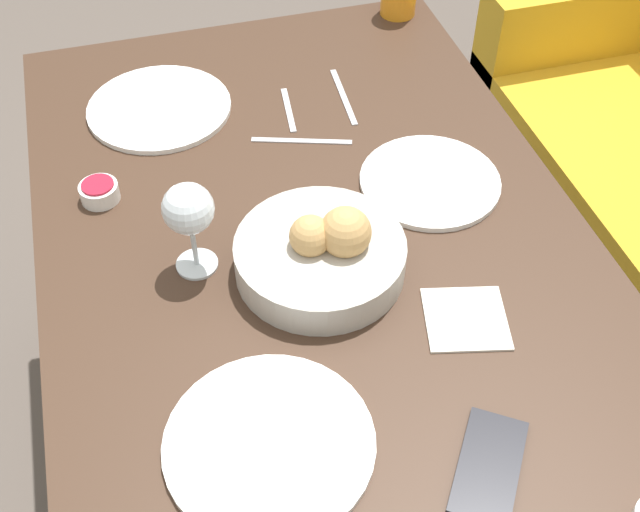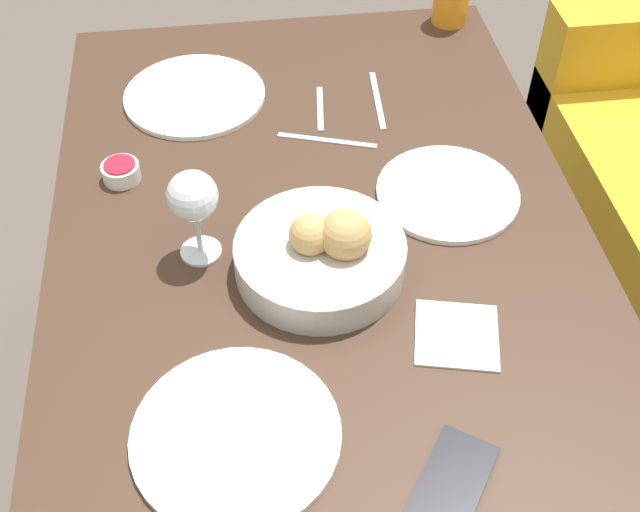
{
  "view_description": "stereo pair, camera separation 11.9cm",
  "coord_description": "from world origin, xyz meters",
  "px_view_note": "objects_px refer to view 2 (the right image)",
  "views": [
    {
      "loc": [
        0.86,
        -0.24,
        1.65
      ],
      "look_at": [
        0.07,
        -0.01,
        0.78
      ],
      "focal_mm": 45.0,
      "sensor_mm": 36.0,
      "label": 1
    },
    {
      "loc": [
        0.88,
        -0.12,
        1.65
      ],
      "look_at": [
        0.07,
        -0.01,
        0.78
      ],
      "focal_mm": 45.0,
      "sensor_mm": 36.0,
      "label": 2
    }
  ],
  "objects_px": {
    "plate_near_right": "(236,435)",
    "plate_near_left": "(195,95)",
    "fork_silver": "(327,140)",
    "cell_phone": "(450,486)",
    "jam_bowl_berry": "(121,171)",
    "wine_glass": "(193,199)",
    "napkin": "(457,335)",
    "spoon_coffee": "(320,108)",
    "bread_basket": "(323,253)",
    "plate_far_center": "(448,193)",
    "knife_silver": "(377,100)"
  },
  "relations": [
    {
      "from": "plate_near_right",
      "to": "plate_near_left",
      "type": "bearing_deg",
      "value": -177.46
    },
    {
      "from": "fork_silver",
      "to": "cell_phone",
      "type": "distance_m",
      "value": 0.68
    },
    {
      "from": "jam_bowl_berry",
      "to": "plate_near_right",
      "type": "bearing_deg",
      "value": 17.08
    },
    {
      "from": "wine_glass",
      "to": "napkin",
      "type": "relative_size",
      "value": 1.11
    },
    {
      "from": "plate_near_left",
      "to": "spoon_coffee",
      "type": "bearing_deg",
      "value": 73.75
    },
    {
      "from": "cell_phone",
      "to": "napkin",
      "type": "bearing_deg",
      "value": 163.81
    },
    {
      "from": "fork_silver",
      "to": "cell_phone",
      "type": "xyz_separation_m",
      "value": [
        0.68,
        0.05,
        0.0
      ]
    },
    {
      "from": "spoon_coffee",
      "to": "cell_phone",
      "type": "xyz_separation_m",
      "value": [
        0.78,
        0.05,
        0.0
      ]
    },
    {
      "from": "napkin",
      "to": "plate_near_right",
      "type": "bearing_deg",
      "value": -69.26
    },
    {
      "from": "plate_near_right",
      "to": "cell_phone",
      "type": "relative_size",
      "value": 1.62
    },
    {
      "from": "bread_basket",
      "to": "plate_far_center",
      "type": "bearing_deg",
      "value": 121.44
    },
    {
      "from": "knife_silver",
      "to": "spoon_coffee",
      "type": "distance_m",
      "value": 0.11
    },
    {
      "from": "cell_phone",
      "to": "bread_basket",
      "type": "bearing_deg",
      "value": -164.53
    },
    {
      "from": "fork_silver",
      "to": "knife_silver",
      "type": "height_order",
      "value": "same"
    },
    {
      "from": "plate_far_center",
      "to": "bread_basket",
      "type": "bearing_deg",
      "value": -58.56
    },
    {
      "from": "knife_silver",
      "to": "napkin",
      "type": "distance_m",
      "value": 0.56
    },
    {
      "from": "plate_near_right",
      "to": "cell_phone",
      "type": "xyz_separation_m",
      "value": [
        0.1,
        0.25,
        -0.0
      ]
    },
    {
      "from": "jam_bowl_berry",
      "to": "spoon_coffee",
      "type": "relative_size",
      "value": 0.47
    },
    {
      "from": "fork_silver",
      "to": "napkin",
      "type": "bearing_deg",
      "value": 14.75
    },
    {
      "from": "plate_near_left",
      "to": "wine_glass",
      "type": "relative_size",
      "value": 1.7
    },
    {
      "from": "wine_glass",
      "to": "fork_silver",
      "type": "bearing_deg",
      "value": 136.84
    },
    {
      "from": "jam_bowl_berry",
      "to": "cell_phone",
      "type": "height_order",
      "value": "jam_bowl_berry"
    },
    {
      "from": "fork_silver",
      "to": "spoon_coffee",
      "type": "xyz_separation_m",
      "value": [
        -0.1,
        0.0,
        0.0
      ]
    },
    {
      "from": "bread_basket",
      "to": "napkin",
      "type": "xyz_separation_m",
      "value": [
        0.15,
        0.17,
        -0.04
      ]
    },
    {
      "from": "wine_glass",
      "to": "spoon_coffee",
      "type": "relative_size",
      "value": 1.16
    },
    {
      "from": "spoon_coffee",
      "to": "napkin",
      "type": "bearing_deg",
      "value": 12.25
    },
    {
      "from": "plate_near_right",
      "to": "knife_silver",
      "type": "distance_m",
      "value": 0.75
    },
    {
      "from": "bread_basket",
      "to": "spoon_coffee",
      "type": "relative_size",
      "value": 1.9
    },
    {
      "from": "plate_far_center",
      "to": "wine_glass",
      "type": "bearing_deg",
      "value": -79.2
    },
    {
      "from": "wine_glass",
      "to": "spoon_coffee",
      "type": "distance_m",
      "value": 0.43
    },
    {
      "from": "wine_glass",
      "to": "cell_phone",
      "type": "xyz_separation_m",
      "value": [
        0.43,
        0.29,
        -0.11
      ]
    },
    {
      "from": "plate_far_center",
      "to": "knife_silver",
      "type": "bearing_deg",
      "value": -166.36
    },
    {
      "from": "bread_basket",
      "to": "fork_silver",
      "type": "xyz_separation_m",
      "value": [
        -0.31,
        0.05,
        -0.04
      ]
    },
    {
      "from": "bread_basket",
      "to": "plate_near_left",
      "type": "distance_m",
      "value": 0.5
    },
    {
      "from": "cell_phone",
      "to": "spoon_coffee",
      "type": "bearing_deg",
      "value": -175.98
    },
    {
      "from": "spoon_coffee",
      "to": "cell_phone",
      "type": "distance_m",
      "value": 0.78
    },
    {
      "from": "plate_far_center",
      "to": "cell_phone",
      "type": "relative_size",
      "value": 1.43
    },
    {
      "from": "bread_basket",
      "to": "wine_glass",
      "type": "relative_size",
      "value": 1.64
    },
    {
      "from": "plate_far_center",
      "to": "jam_bowl_berry",
      "type": "relative_size",
      "value": 3.7
    },
    {
      "from": "plate_near_right",
      "to": "spoon_coffee",
      "type": "relative_size",
      "value": 1.99
    },
    {
      "from": "spoon_coffee",
      "to": "cell_phone",
      "type": "height_order",
      "value": "cell_phone"
    },
    {
      "from": "wine_glass",
      "to": "knife_silver",
      "type": "bearing_deg",
      "value": 135.97
    },
    {
      "from": "plate_near_left",
      "to": "bread_basket",
      "type": "bearing_deg",
      "value": 21.11
    },
    {
      "from": "spoon_coffee",
      "to": "wine_glass",
      "type": "bearing_deg",
      "value": -34.09
    },
    {
      "from": "wine_glass",
      "to": "fork_silver",
      "type": "xyz_separation_m",
      "value": [
        -0.25,
        0.23,
        -0.11
      ]
    },
    {
      "from": "plate_near_left",
      "to": "fork_silver",
      "type": "height_order",
      "value": "plate_near_left"
    },
    {
      "from": "spoon_coffee",
      "to": "cell_phone",
      "type": "relative_size",
      "value": 0.81
    },
    {
      "from": "jam_bowl_berry",
      "to": "fork_silver",
      "type": "bearing_deg",
      "value": 98.69
    },
    {
      "from": "napkin",
      "to": "bread_basket",
      "type": "bearing_deg",
      "value": -131.61
    },
    {
      "from": "plate_near_left",
      "to": "plate_far_center",
      "type": "xyz_separation_m",
      "value": [
        0.33,
        0.41,
        0.0
      ]
    }
  ]
}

